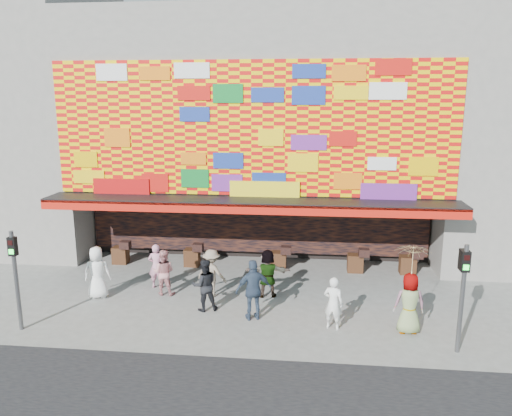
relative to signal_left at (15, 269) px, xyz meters
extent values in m
plane|color=slate|center=(6.20, 1.50, -1.86)|extent=(90.00, 90.00, 0.00)
cube|color=gray|center=(6.20, 9.50, 4.64)|extent=(15.00, 8.00, 7.00)
cube|color=black|center=(6.20, 10.50, -0.36)|extent=(15.00, 6.00, 3.00)
cube|color=gray|center=(-1.10, 6.50, -0.36)|extent=(0.40, 2.00, 3.00)
cube|color=gray|center=(13.50, 6.50, -0.36)|extent=(0.40, 2.00, 3.00)
cube|color=black|center=(6.20, 4.90, 1.14)|extent=(15.20, 1.60, 0.12)
cube|color=red|center=(6.20, 4.12, 0.99)|extent=(15.20, 0.04, 0.35)
cube|color=#FFCB00|center=(6.20, 5.46, 3.69)|extent=(14.80, 0.08, 4.90)
cube|color=black|center=(6.20, 7.35, -0.31)|extent=(14.00, 0.25, 2.50)
cylinder|color=#59595B|center=(0.00, 0.00, -0.36)|extent=(0.12, 0.12, 3.00)
cube|color=black|center=(0.00, 0.00, 0.69)|extent=(0.22, 0.18, 0.55)
cube|color=black|center=(0.00, -0.09, 0.82)|extent=(0.14, 0.02, 0.14)
cube|color=#19E533|center=(0.00, -0.09, 0.56)|extent=(0.14, 0.02, 0.14)
cylinder|color=#59595B|center=(12.40, 0.00, -0.36)|extent=(0.12, 0.12, 3.00)
cube|color=black|center=(12.40, 0.00, 0.69)|extent=(0.22, 0.18, 0.55)
cube|color=black|center=(12.40, -0.09, 0.82)|extent=(0.14, 0.02, 0.14)
cube|color=#19E533|center=(12.40, -0.09, 0.56)|extent=(0.14, 0.02, 0.14)
imported|color=white|center=(1.28, 2.55, -0.96)|extent=(0.98, 0.75, 1.80)
imported|color=pink|center=(3.00, 3.64, -1.05)|extent=(0.60, 0.40, 1.62)
imported|color=black|center=(5.10, 1.93, -1.01)|extent=(0.99, 0.88, 1.70)
imported|color=gray|center=(5.11, 3.09, -1.03)|extent=(1.20, 0.91, 1.66)
imported|color=#33425A|center=(6.73, 1.43, -0.91)|extent=(1.21, 0.83, 1.90)
imported|color=gray|center=(7.01, 3.25, -1.03)|extent=(1.60, 0.67, 1.67)
imported|color=gray|center=(11.29, 1.02, -0.96)|extent=(0.90, 0.61, 1.80)
imported|color=white|center=(9.12, 1.04, -1.06)|extent=(0.67, 0.54, 1.60)
imported|color=#CC8487|center=(3.43, 3.08, -1.06)|extent=(0.79, 0.62, 1.60)
imported|color=#FFF0A0|center=(11.29, 1.02, 0.30)|extent=(1.31, 1.32, 0.93)
cylinder|color=#4C3326|center=(11.29, 1.02, -0.61)|extent=(0.02, 0.02, 1.00)
camera|label=1|loc=(8.34, -12.75, 4.84)|focal=35.00mm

